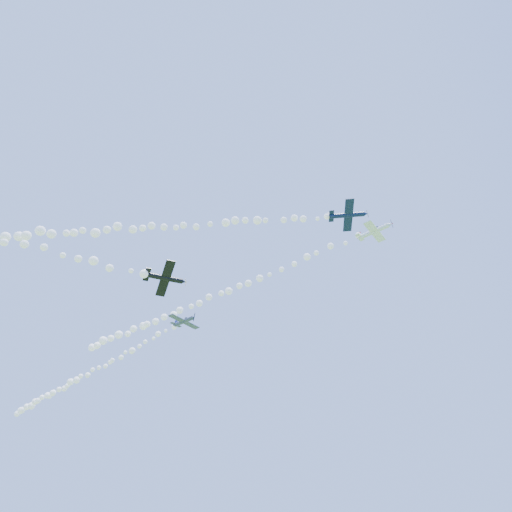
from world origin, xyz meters
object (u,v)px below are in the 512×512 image
at_px(plane_white, 374,231).
at_px(plane_grey, 184,321).
at_px(plane_navy, 348,215).
at_px(plane_black, 165,278).

bearing_deg(plane_white, plane_grey, -170.27).
distance_m(plane_white, plane_navy, 9.16).
height_order(plane_white, plane_grey, plane_white).
height_order(plane_navy, plane_black, plane_navy).
distance_m(plane_grey, plane_black, 27.97).
bearing_deg(plane_black, plane_grey, 70.64).
distance_m(plane_white, plane_grey, 41.18).
bearing_deg(plane_white, plane_navy, -98.38).
xyz_separation_m(plane_white, plane_grey, (-40.18, 0.18, -9.04)).
xyz_separation_m(plane_grey, plane_black, (13.02, -23.46, -7.90)).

